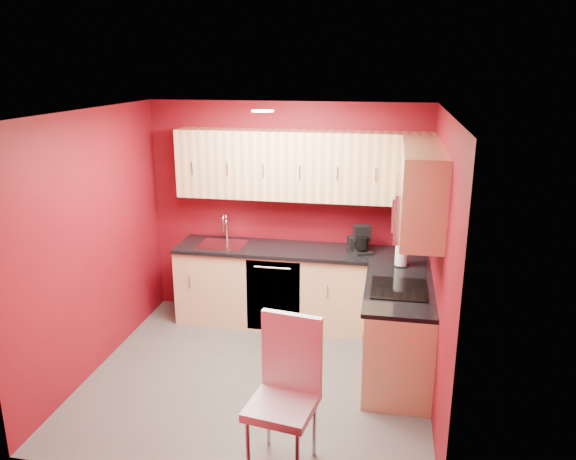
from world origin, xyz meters
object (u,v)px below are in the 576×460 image
(microwave, at_px, (417,211))
(napkin_holder, at_px, (355,243))
(sink, at_px, (223,241))
(coffee_maker, at_px, (363,240))
(paper_towel, at_px, (401,252))
(dining_chair, at_px, (282,398))

(microwave, bearing_deg, napkin_holder, 118.91)
(sink, bearing_deg, coffee_maker, -0.62)
(coffee_maker, bearing_deg, paper_towel, -60.07)
(sink, relative_size, dining_chair, 0.45)
(microwave, relative_size, paper_towel, 2.62)
(sink, distance_m, napkin_holder, 1.50)
(coffee_maker, height_order, paper_towel, coffee_maker)
(microwave, bearing_deg, paper_towel, 98.19)
(sink, bearing_deg, microwave, -25.60)
(microwave, distance_m, dining_chair, 2.00)
(microwave, distance_m, coffee_maker, 1.26)
(coffee_maker, height_order, napkin_holder, coffee_maker)
(microwave, height_order, coffee_maker, microwave)
(dining_chair, bearing_deg, microwave, 65.89)
(sink, relative_size, napkin_holder, 3.53)
(napkin_holder, distance_m, paper_towel, 0.67)
(sink, height_order, coffee_maker, sink)
(dining_chair, bearing_deg, coffee_maker, 89.21)
(microwave, height_order, sink, microwave)
(sink, distance_m, dining_chair, 2.70)
(coffee_maker, bearing_deg, sink, 159.00)
(microwave, xyz_separation_m, napkin_holder, (-0.60, 1.08, -0.68))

